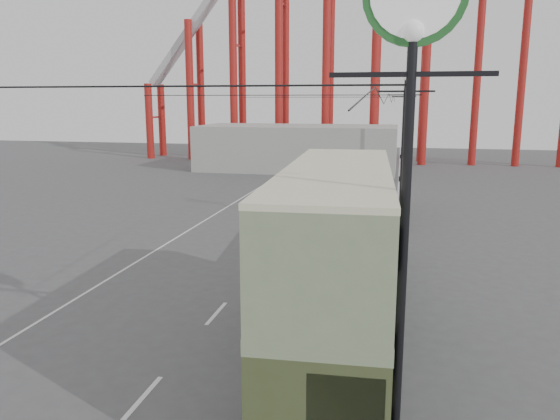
% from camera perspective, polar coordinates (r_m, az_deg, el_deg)
% --- Properties ---
extents(ground, '(160.00, 160.00, 0.00)m').
position_cam_1_polar(ground, '(17.11, -7.90, -15.86)').
color(ground, '#4A4A4C').
rests_on(ground, ground).
extents(road_markings, '(12.52, 120.00, 0.01)m').
position_cam_1_polar(road_markings, '(35.37, 1.87, -1.35)').
color(road_markings, silver).
rests_on(road_markings, ground).
extents(lamp_post_near, '(3.20, 0.44, 10.80)m').
position_cam_1_polar(lamp_post_near, '(11.21, 13.46, 11.38)').
color(lamp_post_near, black).
rests_on(lamp_post_near, ground).
extents(lamp_post_mid, '(3.20, 0.44, 9.32)m').
position_cam_1_polar(lamp_post_mid, '(32.36, 12.73, 5.58)').
color(lamp_post_mid, black).
rests_on(lamp_post_mid, ground).
extents(lamp_post_far, '(3.20, 0.44, 9.32)m').
position_cam_1_polar(lamp_post_far, '(54.30, 12.72, 7.82)').
color(lamp_post_far, black).
rests_on(lamp_post_far, ground).
extents(lamp_post_distant, '(3.20, 0.44, 9.32)m').
position_cam_1_polar(lamp_post_distant, '(76.27, 12.72, 8.77)').
color(lamp_post_distant, black).
rests_on(lamp_post_distant, ground).
extents(fairground_shed, '(22.00, 10.00, 5.00)m').
position_cam_1_polar(fairground_shed, '(62.50, 1.88, 6.52)').
color(fairground_shed, '#A3A39E').
rests_on(fairground_shed, ground).
extents(double_decker_bus, '(3.40, 11.33, 6.01)m').
position_cam_1_polar(double_decker_bus, '(15.51, 5.86, -5.29)').
color(double_decker_bus, '#3F4726').
rests_on(double_decker_bus, ground).
extents(single_decker_green, '(3.76, 11.23, 3.11)m').
position_cam_1_polar(single_decker_green, '(25.32, 7.42, -2.52)').
color(single_decker_green, gray).
rests_on(single_decker_green, ground).
extents(single_decker_cream, '(3.55, 11.00, 3.37)m').
position_cam_1_polar(single_decker_cream, '(38.49, 9.05, 2.43)').
color(single_decker_cream, beige).
rests_on(single_decker_cream, ground).
extents(pedestrian, '(0.71, 0.50, 1.85)m').
position_cam_1_polar(pedestrian, '(24.82, 3.78, -4.72)').
color(pedestrian, black).
rests_on(pedestrian, ground).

